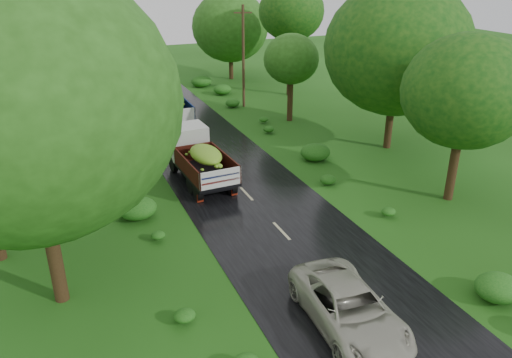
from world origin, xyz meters
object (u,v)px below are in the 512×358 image
truck_near (198,155)px  car (349,308)px  utility_pole (243,56)px  truck_far (165,102)px

truck_near → car: size_ratio=1.19×
utility_pole → truck_far: bearing=-148.5°
truck_far → car: 23.26m
truck_near → car: truck_near is taller
truck_near → utility_pole: (7.44, 12.39, 2.54)m
truck_far → utility_pole: utility_pole is taller
truck_far → utility_pole: size_ratio=0.85×
truck_near → utility_pole: size_ratio=0.77×
utility_pole → car: bearing=-89.8°
car → utility_pole: bearing=79.0°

